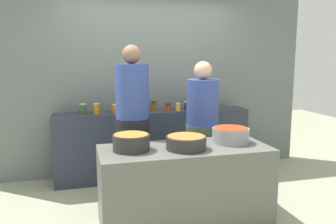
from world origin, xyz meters
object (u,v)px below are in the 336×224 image
object	(u,v)px
preserve_jar_3	(134,108)
cooking_pot_right	(231,135)
preserve_jar_1	(97,109)
cooking_pot_left	(131,142)
preserve_jar_9	(192,105)
preserve_jar_6	(168,107)
cook_with_tongs	(133,133)
cook_in_cap	(202,137)
preserve_jar_4	(143,107)
preserve_jar_5	(153,106)
cooking_pot_center	(186,143)
preserve_jar_10	(199,104)
preserve_jar_11	(209,104)
preserve_jar_8	(186,106)
preserve_jar_0	(83,109)
preserve_jar_7	(178,107)
preserve_jar_2	(115,108)

from	to	relation	value
preserve_jar_3	cooking_pot_right	xyz separation A→B (m)	(0.81, -1.29, -0.13)
preserve_jar_1	cooking_pot_left	bearing A→B (deg)	-79.55
preserve_jar_9	cooking_pot_left	bearing A→B (deg)	-128.63
cooking_pot_left	preserve_jar_6	bearing A→B (deg)	61.61
cook_with_tongs	cook_in_cap	xyz separation A→B (m)	(0.83, -0.03, -0.09)
preserve_jar_4	preserve_jar_5	xyz separation A→B (m)	(0.13, -0.05, 0.01)
preserve_jar_3	cooking_pot_center	xyz separation A→B (m)	(0.28, -1.42, -0.15)
preserve_jar_10	preserve_jar_11	distance (m)	0.15
preserve_jar_8	preserve_jar_11	world-z (taller)	preserve_jar_11
preserve_jar_1	preserve_jar_6	world-z (taller)	preserve_jar_1
preserve_jar_0	preserve_jar_11	bearing A→B (deg)	-1.59
cooking_pot_right	cook_in_cap	bearing A→B (deg)	100.77
preserve_jar_7	cooking_pot_right	size ratio (longest dim) A/B	0.29
preserve_jar_9	preserve_jar_2	bearing A→B (deg)	178.52
preserve_jar_3	cook_in_cap	distance (m)	1.05
preserve_jar_0	preserve_jar_3	size ratio (longest dim) A/B	1.09
preserve_jar_3	preserve_jar_9	world-z (taller)	preserve_jar_9
preserve_jar_0	preserve_jar_3	bearing A→B (deg)	-6.13
preserve_jar_2	cook_in_cap	bearing A→B (deg)	-39.93
preserve_jar_4	cook_in_cap	world-z (taller)	cook_in_cap
preserve_jar_8	preserve_jar_11	size ratio (longest dim) A/B	0.91
preserve_jar_7	preserve_jar_9	xyz separation A→B (m)	(0.22, 0.05, 0.01)
preserve_jar_10	cook_in_cap	size ratio (longest dim) A/B	0.09
preserve_jar_2	preserve_jar_5	bearing A→B (deg)	-0.18
cooking_pot_right	preserve_jar_8	bearing A→B (deg)	93.35
preserve_jar_8	cooking_pot_right	xyz separation A→B (m)	(0.07, -1.27, -0.14)
preserve_jar_9	cooking_pot_right	bearing A→B (deg)	-91.37
preserve_jar_5	preserve_jar_9	bearing A→B (deg)	-2.68
preserve_jar_6	cooking_pot_center	size ratio (longest dim) A/B	0.26
preserve_jar_2	preserve_jar_4	xyz separation A→B (m)	(0.39, 0.05, 0.00)
preserve_jar_2	preserve_jar_6	xyz separation A→B (m)	(0.73, -0.03, -0.01)
preserve_jar_10	cooking_pot_left	world-z (taller)	preserve_jar_10
preserve_jar_11	preserve_jar_6	bearing A→B (deg)	178.93
preserve_jar_9	preserve_jar_4	bearing A→B (deg)	173.78
preserve_jar_0	cooking_pot_right	size ratio (longest dim) A/B	0.35
cook_with_tongs	cooking_pot_center	bearing A→B (deg)	-60.25
cooking_pot_center	preserve_jar_2	bearing A→B (deg)	109.45
preserve_jar_9	preserve_jar_10	bearing A→B (deg)	12.51
preserve_jar_6	cooking_pot_center	xyz separation A→B (m)	(-0.21, -1.45, -0.14)
preserve_jar_5	preserve_jar_8	world-z (taller)	preserve_jar_5
preserve_jar_7	preserve_jar_8	distance (m)	0.12
preserve_jar_2	preserve_jar_10	distance (m)	1.19
preserve_jar_3	preserve_jar_11	distance (m)	1.09
preserve_jar_10	cooking_pot_center	world-z (taller)	preserve_jar_10
preserve_jar_0	preserve_jar_5	bearing A→B (deg)	-0.58
preserve_jar_7	cooking_pot_left	size ratio (longest dim) A/B	0.31
cooking_pot_center	cook_in_cap	xyz separation A→B (m)	(0.43, 0.69, -0.13)
cook_with_tongs	preserve_jar_5	bearing A→B (deg)	61.90
preserve_jar_4	cook_with_tongs	size ratio (longest dim) A/B	0.07
preserve_jar_9	cooking_pot_right	xyz separation A→B (m)	(-0.03, -1.33, -0.14)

